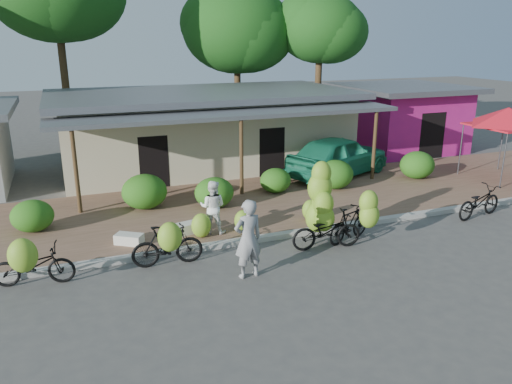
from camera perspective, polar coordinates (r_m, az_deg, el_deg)
ground at (r=13.07m, az=7.53°, el=-8.19°), size 100.00×100.00×0.00m
sidewalk at (r=17.27m, az=-0.40°, el=-1.40°), size 60.00×6.00×0.12m
curb at (r=14.67m, az=3.80°, el=-4.84°), size 60.00×0.25×0.15m
shop_main at (r=22.34m, az=-5.89°, el=7.22°), size 13.00×8.50×3.35m
shop_pink at (r=27.10m, az=16.21°, el=8.29°), size 6.00×6.00×3.25m
tree_center_right at (r=28.41m, az=-2.67°, el=18.31°), size 5.95×5.89×8.36m
tree_near_right at (r=28.16m, az=6.87°, el=18.29°), size 4.72×4.57×7.90m
hedge_0 at (r=15.98m, az=-24.20°, el=-2.51°), size 1.22×1.09×0.95m
hedge_1 at (r=16.91m, az=-12.63°, el=0.04°), size 1.49×1.34×1.16m
hedge_2 at (r=16.68m, az=-4.80°, el=-0.07°), size 1.32×1.19×1.03m
hedge_3 at (r=18.28m, az=2.25°, el=1.33°), size 1.16×1.04×0.90m
hedge_4 at (r=18.95m, az=9.03°, el=2.00°), size 1.40×1.26×1.09m
hedge_5 at (r=21.11m, az=17.94°, el=2.96°), size 1.42×1.27×1.10m
red_canopy at (r=22.06m, az=26.82°, el=7.69°), size 3.50×3.50×2.86m
bike_far_left at (r=12.73m, az=-24.27°, el=-7.47°), size 1.96×1.41×1.43m
bike_left at (r=12.76m, az=-10.05°, el=-5.86°), size 1.84×1.22×1.40m
bike_center at (r=13.91m, az=7.71°, el=-2.61°), size 2.03×1.33×2.35m
bike_right at (r=14.28m, az=11.24°, el=-3.12°), size 1.77×1.38×1.65m
bike_far_right at (r=17.58m, az=24.15°, el=-1.06°), size 2.06×1.04×1.03m
loose_banana_a at (r=14.27m, az=-6.28°, el=-3.82°), size 0.57×0.48×0.71m
loose_banana_b at (r=14.69m, az=-1.52°, el=-3.27°), size 0.51×0.43×0.63m
loose_banana_c at (r=15.63m, az=6.24°, el=-2.03°), size 0.53×0.45×0.66m
sack_near at (r=14.72m, az=-7.70°, el=-4.07°), size 0.91×0.57×0.30m
sack_far at (r=14.26m, az=-14.30°, el=-5.23°), size 0.83×0.74×0.28m
vendor at (r=11.95m, az=-0.91°, el=-5.38°), size 0.77×0.56×1.97m
bystander at (r=14.45m, az=-4.98°, el=-1.71°), size 0.96×0.90×1.57m
teal_van at (r=20.67m, az=9.38°, el=4.11°), size 5.33×3.75×1.69m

